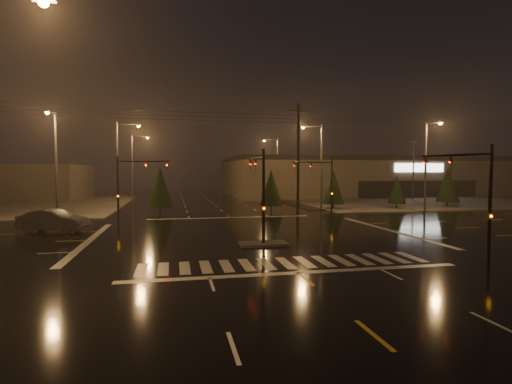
# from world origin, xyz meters

# --- Properties ---
(ground) EXTENTS (140.00, 140.00, 0.00)m
(ground) POSITION_xyz_m (0.00, 0.00, 0.00)
(ground) COLOR black
(ground) RESTS_ON ground
(sidewalk_ne) EXTENTS (36.00, 36.00, 0.12)m
(sidewalk_ne) POSITION_xyz_m (30.00, 30.00, 0.06)
(sidewalk_ne) COLOR #494641
(sidewalk_ne) RESTS_ON ground
(median_island) EXTENTS (3.00, 1.60, 0.15)m
(median_island) POSITION_xyz_m (0.00, -4.00, 0.07)
(median_island) COLOR #494641
(median_island) RESTS_ON ground
(crosswalk) EXTENTS (15.00, 2.60, 0.01)m
(crosswalk) POSITION_xyz_m (0.00, -9.00, 0.01)
(crosswalk) COLOR beige
(crosswalk) RESTS_ON ground
(stop_bar_near) EXTENTS (16.00, 0.50, 0.01)m
(stop_bar_near) POSITION_xyz_m (0.00, -11.00, 0.01)
(stop_bar_near) COLOR beige
(stop_bar_near) RESTS_ON ground
(stop_bar_far) EXTENTS (16.00, 0.50, 0.01)m
(stop_bar_far) POSITION_xyz_m (0.00, 11.00, 0.01)
(stop_bar_far) COLOR beige
(stop_bar_far) RESTS_ON ground
(parking_lot) EXTENTS (50.00, 24.00, 0.08)m
(parking_lot) POSITION_xyz_m (35.00, 28.00, 0.04)
(parking_lot) COLOR black
(parking_lot) RESTS_ON ground
(retail_building) EXTENTS (60.20, 28.30, 7.20)m
(retail_building) POSITION_xyz_m (35.00, 45.99, 3.84)
(retail_building) COLOR #665F49
(retail_building) RESTS_ON ground
(signal_mast_median) EXTENTS (0.25, 4.59, 6.00)m
(signal_mast_median) POSITION_xyz_m (0.00, -3.07, 3.75)
(signal_mast_median) COLOR black
(signal_mast_median) RESTS_ON ground
(signal_mast_ne) EXTENTS (4.84, 1.86, 6.00)m
(signal_mast_ne) POSITION_xyz_m (9.50, 10.14, 3.79)
(signal_mast_ne) COLOR black
(signal_mast_ne) RESTS_ON ground
(signal_mast_nw) EXTENTS (4.84, 1.86, 6.00)m
(signal_mast_nw) POSITION_xyz_m (-9.50, 10.14, 3.79)
(signal_mast_nw) COLOR black
(signal_mast_nw) RESTS_ON ground
(signal_mast_se) EXTENTS (1.55, 3.87, 6.00)m
(signal_mast_se) POSITION_xyz_m (10.23, -9.75, 3.71)
(signal_mast_se) COLOR black
(signal_mast_se) RESTS_ON ground
(streetlight_1) EXTENTS (2.77, 0.32, 10.00)m
(streetlight_1) POSITION_xyz_m (-11.18, 18.00, 5.80)
(streetlight_1) COLOR #38383A
(streetlight_1) RESTS_ON ground
(streetlight_2) EXTENTS (2.77, 0.32, 10.00)m
(streetlight_2) POSITION_xyz_m (-11.18, 34.00, 5.80)
(streetlight_2) COLOR #38383A
(streetlight_2) RESTS_ON ground
(streetlight_3) EXTENTS (2.77, 0.32, 10.00)m
(streetlight_3) POSITION_xyz_m (11.18, 16.00, 5.80)
(streetlight_3) COLOR #38383A
(streetlight_3) RESTS_ON ground
(streetlight_4) EXTENTS (2.77, 0.32, 10.00)m
(streetlight_4) POSITION_xyz_m (11.18, 36.00, 5.80)
(streetlight_4) COLOR #38383A
(streetlight_4) RESTS_ON ground
(streetlight_5) EXTENTS (0.32, 2.77, 10.00)m
(streetlight_5) POSITION_xyz_m (-16.00, 11.18, 5.80)
(streetlight_5) COLOR #38383A
(streetlight_5) RESTS_ON ground
(streetlight_6) EXTENTS (0.32, 2.77, 10.00)m
(streetlight_6) POSITION_xyz_m (22.00, 11.18, 5.80)
(streetlight_6) COLOR #38383A
(streetlight_6) RESTS_ON ground
(utility_pole_1) EXTENTS (2.20, 0.32, 12.00)m
(utility_pole_1) POSITION_xyz_m (8.00, 14.00, 6.13)
(utility_pole_1) COLOR black
(utility_pole_1) RESTS_ON ground
(conifer_0) EXTENTS (2.60, 2.60, 4.76)m
(conifer_0) POSITION_xyz_m (13.38, 16.92, 2.73)
(conifer_0) COLOR black
(conifer_0) RESTS_ON ground
(conifer_1) EXTENTS (2.17, 2.17, 4.09)m
(conifer_1) POSITION_xyz_m (21.09, 15.75, 2.39)
(conifer_1) COLOR black
(conifer_1) RESTS_ON ground
(conifer_2) EXTENTS (2.85, 2.85, 5.16)m
(conifer_2) POSITION_xyz_m (28.68, 16.51, 2.93)
(conifer_2) COLOR black
(conifer_2) RESTS_ON ground
(conifer_3) EXTENTS (2.86, 2.86, 5.16)m
(conifer_3) POSITION_xyz_m (-6.92, 16.23, 2.93)
(conifer_3) COLOR black
(conifer_3) RESTS_ON ground
(conifer_4) EXTENTS (2.62, 2.62, 4.79)m
(conifer_4) POSITION_xyz_m (5.42, 15.90, 2.74)
(conifer_4) COLOR black
(conifer_4) RESTS_ON ground
(car_parked) EXTENTS (3.50, 4.06, 1.32)m
(car_parked) POSITION_xyz_m (29.46, 31.82, 0.66)
(car_parked) COLOR black
(car_parked) RESTS_ON ground
(car_crossing) EXTENTS (5.43, 3.18, 1.69)m
(car_crossing) POSITION_xyz_m (-14.45, 4.67, 0.85)
(car_crossing) COLOR #54575B
(car_crossing) RESTS_ON ground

